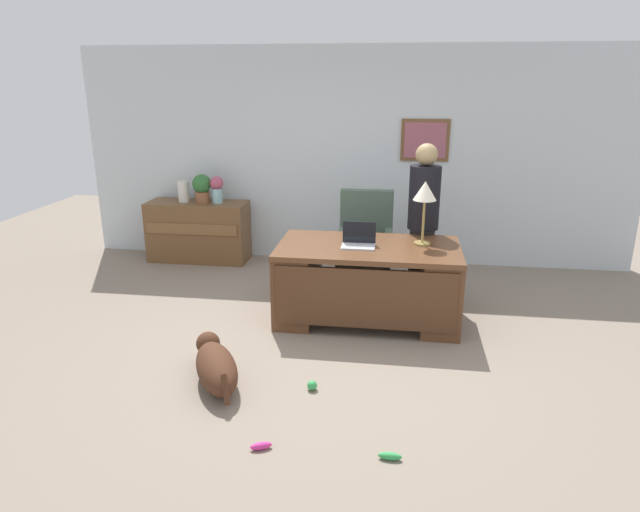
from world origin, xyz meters
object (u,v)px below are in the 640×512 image
object	(u,v)px
credenza	(199,231)
dog_toy_ball	(312,385)
dog_lying	(216,366)
laptop	(359,240)
desk	(368,281)
potted_plant	(202,187)
vase_with_flowers	(217,188)
desk_lamp	(425,195)
dog_toy_plush	(390,456)
vase_empty	(183,192)
armchair	(365,246)
dog_toy_bone	(261,446)
person_standing	(423,222)

from	to	relation	value
credenza	dog_toy_ball	size ratio (longest dim) A/B	16.58
dog_lying	dog_toy_ball	world-z (taller)	dog_lying
laptop	desk	bearing A→B (deg)	-3.26
potted_plant	vase_with_flowers	bearing A→B (deg)	0.00
potted_plant	desk_lamp	bearing A→B (deg)	-28.54
desk_lamp	laptop	bearing A→B (deg)	-168.02
dog_lying	desk_lamp	xyz separation A→B (m)	(1.61, 1.53, 1.10)
dog_toy_plush	vase_empty	bearing A→B (deg)	126.30
armchair	desk	bearing A→B (deg)	-84.64
desk	credenza	size ratio (longest dim) A/B	1.36
armchair	desk_lamp	size ratio (longest dim) A/B	1.77
vase_with_flowers	dog_toy_plush	xyz separation A→B (m)	(2.32, -3.76, -0.94)
dog_toy_ball	dog_toy_bone	distance (m)	0.80
vase_empty	dog_toy_plush	distance (m)	4.75
dog_toy_plush	dog_toy_ball	bearing A→B (deg)	129.35
laptop	dog_toy_bone	xyz separation A→B (m)	(-0.45, -2.16, -0.79)
vase_empty	desk	bearing A→B (deg)	-33.22
dog_toy_ball	desk	bearing A→B (deg)	76.56
armchair	vase_with_flowers	distance (m)	2.12
vase_with_flowers	desk_lamp	bearing A→B (deg)	-30.38
vase_with_flowers	dog_toy_bone	xyz separation A→B (m)	(1.48, -3.78, -0.94)
dog_toy_bone	dog_toy_plush	distance (m)	0.83
potted_plant	person_standing	bearing A→B (deg)	-20.57
desk	vase_with_flowers	xyz separation A→B (m)	(-2.03, 1.63, 0.55)
dog_toy_ball	dog_toy_plush	world-z (taller)	dog_toy_ball
armchair	desk_lamp	world-z (taller)	desk_lamp
credenza	armchair	world-z (taller)	armchair
laptop	vase_with_flowers	distance (m)	2.53
dog_toy_ball	dog_lying	bearing A→B (deg)	-179.48
credenza	dog_toy_plush	distance (m)	4.59
credenza	armchair	distance (m)	2.33
armchair	dog_toy_ball	size ratio (longest dim) A/B	14.13
laptop	vase_empty	size ratio (longest dim) A/B	1.19
dog_toy_ball	person_standing	bearing A→B (deg)	66.53
desk	credenza	distance (m)	2.83
vase_empty	armchair	bearing A→B (deg)	-16.10
laptop	vase_empty	xyz separation A→B (m)	(-2.38, 1.62, 0.09)
desk	person_standing	xyz separation A→B (m)	(0.53, 0.59, 0.46)
desk_lamp	potted_plant	distance (m)	3.13
armchair	potted_plant	world-z (taller)	potted_plant
desk	dog_lying	distance (m)	1.80
vase_with_flowers	armchair	bearing A→B (deg)	-19.56
dog_lying	vase_empty	world-z (taller)	vase_empty
desk	vase_with_flowers	distance (m)	2.66
desk_lamp	dog_toy_plush	size ratio (longest dim) A/B	4.12
dog_lying	dog_toy_bone	bearing A→B (deg)	-54.09
potted_plant	dog_toy_ball	xyz separation A→B (m)	(1.90, -3.01, -0.94)
credenza	vase_with_flowers	size ratio (longest dim) A/B	3.78
dog_lying	potted_plant	distance (m)	3.33
potted_plant	dog_toy_bone	distance (m)	4.24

